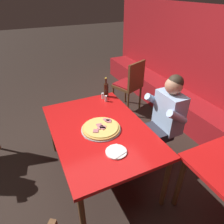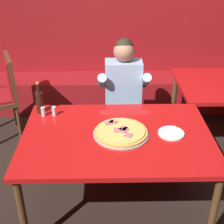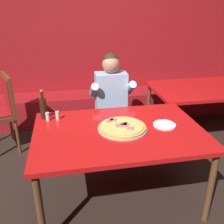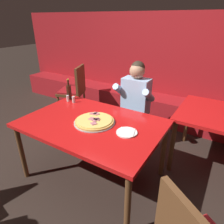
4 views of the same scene
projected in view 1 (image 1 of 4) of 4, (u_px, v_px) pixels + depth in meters
ground_plane at (101, 173)px, 2.68m from camera, size 24.00×24.00×0.00m
booth_bench at (207, 125)px, 3.23m from camera, size 6.46×0.48×0.46m
main_dining_table at (100, 133)px, 2.32m from camera, size 1.53×1.04×0.75m
pizza at (101, 128)px, 2.25m from camera, size 0.45×0.45×0.05m
plate_white_paper at (116, 152)px, 1.94m from camera, size 0.21×0.21×0.02m
beer_bottle at (106, 90)px, 2.88m from camera, size 0.07×0.07×0.29m
shaker_parmesan at (103, 96)px, 2.86m from camera, size 0.04×0.04×0.09m
shaker_oregano at (106, 99)px, 2.79m from camera, size 0.04×0.04×0.09m
diner_seated_blue_shirt at (163, 119)px, 2.53m from camera, size 0.53×0.53×1.27m
dining_chair_far_left at (131, 82)px, 3.75m from camera, size 0.57×0.57×1.01m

